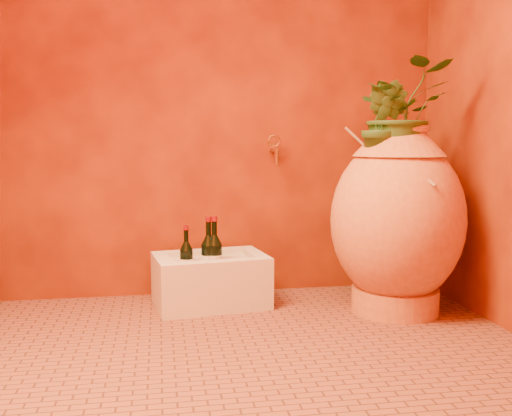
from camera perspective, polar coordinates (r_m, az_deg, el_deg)
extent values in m
plane|color=brown|center=(2.47, -0.85, -14.31)|extent=(2.50, 2.50, 0.00)
cube|color=#541304|center=(3.32, -3.61, 13.01)|extent=(2.50, 0.02, 2.50)
cylinder|color=#D27E3B|center=(3.10, 13.71, -8.86)|extent=(0.55, 0.55, 0.13)
ellipsoid|color=#D27E3B|center=(3.02, 13.93, -1.23)|extent=(0.84, 0.84, 0.85)
cone|color=#D27E3B|center=(2.99, 14.14, 6.28)|extent=(0.57, 0.57, 0.13)
torus|color=#D27E3B|center=(2.99, 14.18, 7.71)|extent=(0.35, 0.35, 0.05)
cylinder|color=olive|center=(2.91, 13.03, 3.95)|extent=(0.39, 0.22, 0.41)
cylinder|color=olive|center=(2.87, 14.70, 4.61)|extent=(0.13, 0.42, 0.23)
cylinder|color=olive|center=(2.96, 16.51, 4.97)|extent=(0.11, 0.38, 0.20)
cube|color=beige|center=(3.12, -4.56, -7.46)|extent=(0.64, 0.48, 0.25)
cube|color=beige|center=(3.25, -4.84, -4.40)|extent=(0.59, 0.16, 0.03)
cube|color=beige|center=(2.93, -4.30, -5.61)|extent=(0.59, 0.16, 0.03)
cube|color=beige|center=(3.08, -9.36, -5.09)|extent=(0.11, 0.25, 0.03)
cube|color=beige|center=(3.12, 0.11, -4.83)|extent=(0.11, 0.25, 0.03)
cylinder|color=black|center=(3.04, -6.96, -5.72)|extent=(0.07, 0.07, 0.16)
cone|color=black|center=(3.02, -6.99, -3.77)|extent=(0.07, 0.07, 0.05)
cylinder|color=black|center=(3.01, -7.00, -2.75)|extent=(0.02, 0.02, 0.06)
cylinder|color=maroon|center=(3.00, -7.01, -1.97)|extent=(0.03, 0.03, 0.02)
cylinder|color=silver|center=(3.04, -6.96, -5.72)|extent=(0.07, 0.07, 0.07)
cylinder|color=black|center=(3.04, -4.74, -5.45)|extent=(0.08, 0.08, 0.19)
cone|color=black|center=(3.02, -4.77, -3.20)|extent=(0.08, 0.08, 0.05)
cylinder|color=black|center=(3.01, -4.78, -2.01)|extent=(0.03, 0.03, 0.07)
cylinder|color=maroon|center=(3.00, -4.79, -1.12)|extent=(0.03, 0.03, 0.03)
cylinder|color=silver|center=(3.04, -4.74, -5.45)|extent=(0.08, 0.08, 0.08)
cylinder|color=black|center=(3.03, -4.16, -5.46)|extent=(0.08, 0.08, 0.19)
cone|color=black|center=(3.01, -4.18, -3.18)|extent=(0.08, 0.08, 0.05)
cylinder|color=black|center=(3.00, -4.19, -1.98)|extent=(0.03, 0.03, 0.07)
cylinder|color=maroon|center=(2.99, -4.20, -1.08)|extent=(0.03, 0.03, 0.03)
cylinder|color=silver|center=(3.03, -4.16, -5.46)|extent=(0.08, 0.08, 0.09)
cylinder|color=#9E6624|center=(3.27, 1.82, 5.79)|extent=(0.03, 0.15, 0.03)
cylinder|color=#9E6624|center=(3.20, 2.08, 5.03)|extent=(0.02, 0.02, 0.08)
torus|color=#9E6624|center=(3.27, 1.82, 6.71)|extent=(0.08, 0.01, 0.08)
cylinder|color=#9E6624|center=(3.27, 1.82, 6.25)|extent=(0.01, 0.01, 0.05)
imported|color=#294D1B|center=(3.00, 14.22, 9.19)|extent=(0.50, 0.45, 0.52)
imported|color=#294D1B|center=(2.90, 12.69, 8.09)|extent=(0.29, 0.30, 0.42)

